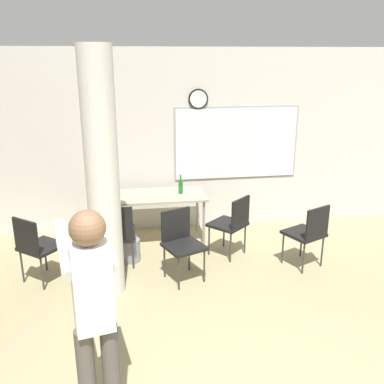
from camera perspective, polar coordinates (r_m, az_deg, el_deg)
wall_back at (r=6.68m, az=-4.34°, el=6.69°), size 8.00×0.15×2.80m
support_pillar at (r=4.79m, az=-11.86°, el=1.92°), size 0.37×0.37×2.80m
folding_table at (r=6.27m, az=-5.67°, el=-0.85°), size 1.63×0.70×0.74m
bottle_on_table at (r=6.27m, az=-1.52°, el=0.77°), size 0.07×0.07×0.28m
waste_bin at (r=5.91m, az=-8.17°, el=-7.69°), size 0.26×0.26×0.31m
chair_table_left at (r=5.66m, az=-9.85°, el=-5.03°), size 0.45×0.45×0.87m
chair_table_front at (r=5.29m, az=-1.46°, el=-6.40°), size 0.58×0.58×0.87m
chair_near_pillar at (r=5.50m, az=-20.02°, el=-6.57°), size 0.62×0.62×0.87m
chair_mid_room at (r=5.75m, az=15.26°, el=-5.04°), size 0.59×0.59×0.87m
chair_table_right at (r=5.88m, az=5.35°, el=-3.92°), size 0.62×0.62×0.87m
person_playing_front at (r=3.11m, az=-13.03°, el=-14.74°), size 0.48×0.68×1.74m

